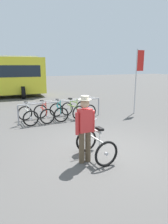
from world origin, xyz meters
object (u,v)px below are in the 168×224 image
(racked_bike_lime, at_px, (73,110))
(person_with_featured_bike, at_px, (85,127))
(racked_bike_white, at_px, (28,115))
(racked_bike_teal, at_px, (59,111))
(racked_bike_red, at_px, (44,113))
(banner_flag, at_px, (139,69))
(featured_bicycle, at_px, (94,142))
(racked_bike_blue, at_px, (86,108))

(racked_bike_lime, bearing_deg, person_with_featured_bike, -107.76)
(racked_bike_white, relative_size, racked_bike_teal, 0.97)
(racked_bike_red, xyz_separation_m, banner_flag, (4.75, -0.45, 1.86))
(featured_bicycle, xyz_separation_m, person_with_featured_bike, (-0.34, -0.16, 0.50))
(racked_bike_lime, bearing_deg, racked_bike_teal, -177.32)
(racked_bike_teal, height_order, racked_bike_blue, same)
(racked_bike_red, xyz_separation_m, person_with_featured_bike, (0.00, -4.29, 0.58))
(racked_bike_teal, xyz_separation_m, featured_bicycle, (-0.35, -4.16, 0.08))
(racked_bike_red, distance_m, racked_bike_teal, 0.70)
(person_with_featured_bike, bearing_deg, racked_bike_red, 90.06)
(racked_bike_teal, distance_m, racked_bike_blue, 1.40)
(featured_bicycle, relative_size, person_with_featured_bike, 0.69)
(banner_flag, bearing_deg, racked_bike_red, 174.61)
(racked_bike_white, xyz_separation_m, person_with_featured_bike, (0.70, -4.25, 0.58))
(person_with_featured_bike, xyz_separation_m, banner_flag, (4.75, 3.84, 1.28))
(racked_bike_white, relative_size, featured_bicycle, 0.96)
(racked_bike_lime, xyz_separation_m, racked_bike_blue, (0.70, 0.03, 0.00))
(racked_bike_white, relative_size, person_with_featured_bike, 0.66)
(racked_bike_teal, bearing_deg, racked_bike_white, -177.32)
(racked_bike_white, distance_m, racked_bike_lime, 2.10)
(racked_bike_teal, height_order, banner_flag, banner_flag)
(racked_bike_teal, xyz_separation_m, banner_flag, (4.05, -0.48, 1.86))
(racked_bike_lime, distance_m, person_with_featured_bike, 4.61)
(banner_flag, bearing_deg, featured_bicycle, -140.14)
(racked_bike_white, distance_m, racked_bike_red, 0.70)
(racked_bike_lime, relative_size, racked_bike_blue, 1.05)
(racked_bike_lime, xyz_separation_m, featured_bicycle, (-1.05, -4.19, 0.08))
(racked_bike_blue, relative_size, featured_bicycle, 0.96)
(featured_bicycle, distance_m, banner_flag, 6.01)
(racked_bike_lime, height_order, featured_bicycle, same)
(racked_bike_teal, xyz_separation_m, racked_bike_blue, (1.40, 0.07, -0.00))
(racked_bike_white, xyz_separation_m, racked_bike_lime, (2.10, 0.10, -0.00))
(racked_bike_white, distance_m, racked_bike_teal, 1.40)
(racked_bike_white, height_order, banner_flag, banner_flag)
(racked_bike_white, bearing_deg, racked_bike_lime, 2.68)
(racked_bike_teal, relative_size, featured_bicycle, 0.98)
(racked_bike_red, height_order, racked_bike_lime, same)
(racked_bike_white, xyz_separation_m, banner_flag, (5.45, -0.42, 1.86))
(featured_bicycle, bearing_deg, racked_bike_white, 104.32)
(racked_bike_lime, height_order, person_with_featured_bike, person_with_featured_bike)
(person_with_featured_bike, bearing_deg, featured_bicycle, 25.06)
(racked_bike_lime, xyz_separation_m, person_with_featured_bike, (-1.39, -4.35, 0.58))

